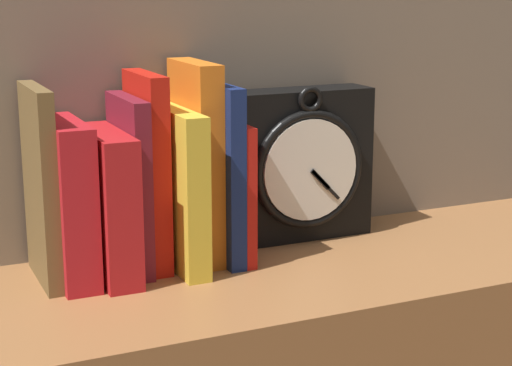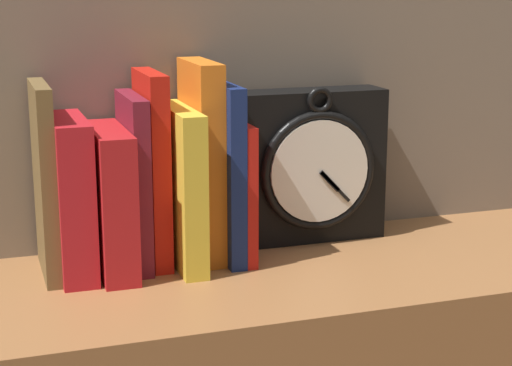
{
  "view_description": "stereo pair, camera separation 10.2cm",
  "coord_description": "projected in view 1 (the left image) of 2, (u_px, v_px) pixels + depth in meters",
  "views": [
    {
      "loc": [
        -0.41,
        -0.91,
        1.06
      ],
      "look_at": [
        0.0,
        0.0,
        0.82
      ],
      "focal_mm": 60.0,
      "sensor_mm": 36.0,
      "label": 1
    },
    {
      "loc": [
        -0.32,
        -0.94,
        1.06
      ],
      "look_at": [
        0.0,
        0.0,
        0.82
      ],
      "focal_mm": 60.0,
      "sensor_mm": 36.0,
      "label": 2
    }
  ],
  "objects": [
    {
      "name": "book_slot1_red",
      "position": [
        68.0,
        201.0,
        1.01
      ],
      "size": [
        0.04,
        0.14,
        0.19
      ],
      "color": "#B31921",
      "rests_on": "bookshelf"
    },
    {
      "name": "book_slot4_red",
      "position": [
        148.0,
        171.0,
        1.06
      ],
      "size": [
        0.02,
        0.12,
        0.24
      ],
      "color": "red",
      "rests_on": "bookshelf"
    },
    {
      "name": "book_slot7_navy",
      "position": [
        218.0,
        172.0,
        1.09
      ],
      "size": [
        0.02,
        0.14,
        0.23
      ],
      "color": "navy",
      "rests_on": "bookshelf"
    },
    {
      "name": "book_slot6_orange",
      "position": [
        196.0,
        162.0,
        1.08
      ],
      "size": [
        0.03,
        0.12,
        0.25
      ],
      "color": "orange",
      "rests_on": "bookshelf"
    },
    {
      "name": "book_slot8_red",
      "position": [
        231.0,
        189.0,
        1.1
      ],
      "size": [
        0.01,
        0.14,
        0.18
      ],
      "color": "red",
      "rests_on": "bookshelf"
    },
    {
      "name": "clock",
      "position": [
        299.0,
        165.0,
        1.17
      ],
      "size": [
        0.21,
        0.08,
        0.22
      ],
      "color": "black",
      "rests_on": "bookshelf"
    },
    {
      "name": "book_slot0_brown",
      "position": [
        40.0,
        186.0,
        1.0
      ],
      "size": [
        0.02,
        0.13,
        0.23
      ],
      "color": "brown",
      "rests_on": "bookshelf"
    },
    {
      "name": "book_slot5_yellow",
      "position": [
        177.0,
        189.0,
        1.06
      ],
      "size": [
        0.03,
        0.16,
        0.2
      ],
      "color": "gold",
      "rests_on": "bookshelf"
    },
    {
      "name": "book_slot3_maroon",
      "position": [
        130.0,
        184.0,
        1.05
      ],
      "size": [
        0.02,
        0.13,
        0.22
      ],
      "color": "maroon",
      "rests_on": "bookshelf"
    },
    {
      "name": "book_slot2_red",
      "position": [
        108.0,
        204.0,
        1.03
      ],
      "size": [
        0.04,
        0.15,
        0.18
      ],
      "color": "#B0191D",
      "rests_on": "bookshelf"
    }
  ]
}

